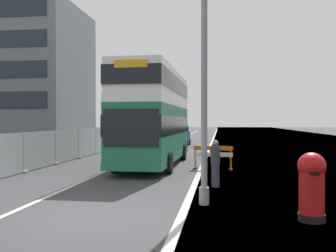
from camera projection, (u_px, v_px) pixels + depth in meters
ground at (112, 218)px, 9.66m from camera, size 140.00×280.00×0.10m
double_decker_bus at (155, 116)px, 20.65m from camera, size 2.92×10.64×5.10m
lamppost_foreground at (204, 48)px, 10.90m from camera, size 0.29×0.70×9.53m
red_pillar_postbox at (312, 184)px, 9.13m from camera, size 0.67×0.67×1.67m
roadworks_barrier at (213, 154)px, 18.74m from camera, size 1.95×0.66×1.18m
construction_site_fence at (87, 143)px, 25.88m from camera, size 0.44×24.00×1.94m
car_oncoming_near at (179, 136)px, 36.77m from camera, size 1.93×4.51×2.01m
car_receding_mid at (165, 132)px, 46.22m from camera, size 2.06×4.03×2.39m
bare_tree_far_verge_near at (60, 122)px, 44.30m from camera, size 2.77×2.61×4.39m
bare_tree_far_verge_mid at (84, 122)px, 52.30m from camera, size 3.23×2.48×4.58m
pedestrian_at_kerb at (215, 163)px, 13.86m from camera, size 0.34×0.34×1.72m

